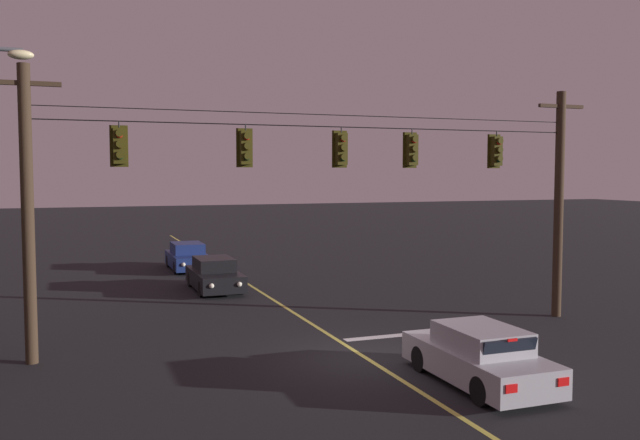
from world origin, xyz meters
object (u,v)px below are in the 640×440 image
(traffic_light_leftmost, at_px, (119,146))
(car_oncoming_trailing, at_px, (188,257))
(traffic_light_rightmost, at_px, (497,151))
(car_waiting_near_lane, at_px, (479,357))
(traffic_light_left_inner, at_px, (246,147))
(traffic_light_right_inner, at_px, (412,150))
(car_oncoming_lead, at_px, (215,275))
(traffic_light_centre, at_px, (342,149))

(traffic_light_leftmost, height_order, car_oncoming_trailing, traffic_light_leftmost)
(traffic_light_rightmost, height_order, car_waiting_near_lane, traffic_light_rightmost)
(traffic_light_left_inner, relative_size, traffic_light_right_inner, 1.00)
(traffic_light_rightmost, bearing_deg, car_waiting_near_lane, -127.62)
(traffic_light_left_inner, bearing_deg, traffic_light_right_inner, 0.00)
(car_waiting_near_lane, bearing_deg, traffic_light_right_inner, 78.52)
(traffic_light_leftmost, xyz_separation_m, traffic_light_right_inner, (8.82, 0.00, 0.00))
(traffic_light_right_inner, bearing_deg, car_oncoming_lead, 115.47)
(traffic_light_left_inner, relative_size, traffic_light_rightmost, 1.00)
(traffic_light_leftmost, relative_size, traffic_light_left_inner, 1.00)
(traffic_light_left_inner, xyz_separation_m, car_oncoming_trailing, (0.83, 15.94, -5.06))
(traffic_light_right_inner, xyz_separation_m, car_waiting_near_lane, (-1.12, -5.51, -5.06))
(traffic_light_right_inner, bearing_deg, traffic_light_leftmost, 180.00)
(car_oncoming_lead, height_order, car_oncoming_trailing, same)
(traffic_light_left_inner, bearing_deg, traffic_light_rightmost, 0.00)
(traffic_light_leftmost, bearing_deg, car_oncoming_trailing, 74.89)
(car_oncoming_lead, bearing_deg, traffic_light_right_inner, -64.53)
(traffic_light_rightmost, bearing_deg, car_oncoming_trailing, 115.61)
(car_oncoming_lead, relative_size, car_oncoming_trailing, 1.00)
(traffic_light_leftmost, distance_m, car_oncoming_trailing, 17.27)
(traffic_light_leftmost, bearing_deg, traffic_light_left_inner, 0.00)
(traffic_light_centre, bearing_deg, car_waiting_near_lane, -77.03)
(car_waiting_near_lane, xyz_separation_m, car_oncoming_lead, (-3.32, 14.82, -0.00))
(traffic_light_centre, xyz_separation_m, car_oncoming_trailing, (-2.12, 15.94, -5.06))
(car_waiting_near_lane, relative_size, car_oncoming_lead, 0.98)
(car_waiting_near_lane, distance_m, car_oncoming_lead, 15.19)
(traffic_light_centre, xyz_separation_m, car_waiting_near_lane, (1.27, -5.51, -5.06))
(car_oncoming_lead, bearing_deg, car_oncoming_trailing, 90.65)
(car_oncoming_trailing, bearing_deg, car_oncoming_lead, -89.35)
(traffic_light_centre, height_order, car_oncoming_lead, traffic_light_centre)
(traffic_light_left_inner, xyz_separation_m, car_oncoming_lead, (0.91, 9.31, -5.06))
(traffic_light_right_inner, bearing_deg, traffic_light_rightmost, 0.00)
(traffic_light_rightmost, distance_m, car_oncoming_trailing, 18.38)
(traffic_light_left_inner, relative_size, car_waiting_near_lane, 0.28)
(traffic_light_right_inner, bearing_deg, car_oncoming_trailing, 105.80)
(traffic_light_left_inner, height_order, traffic_light_centre, same)
(car_oncoming_trailing, bearing_deg, traffic_light_left_inner, -92.99)
(traffic_light_left_inner, height_order, car_oncoming_trailing, traffic_light_left_inner)
(traffic_light_right_inner, distance_m, car_waiting_near_lane, 7.56)
(traffic_light_right_inner, distance_m, car_oncoming_trailing, 17.32)
(traffic_light_right_inner, relative_size, traffic_light_rightmost, 1.00)
(car_oncoming_lead, bearing_deg, traffic_light_left_inner, -95.57)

